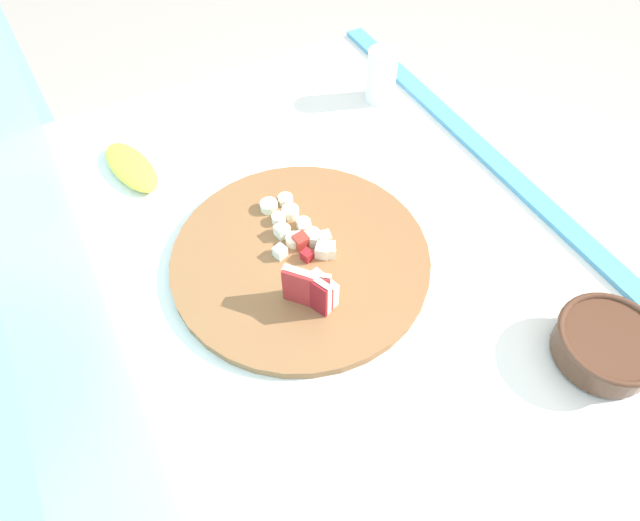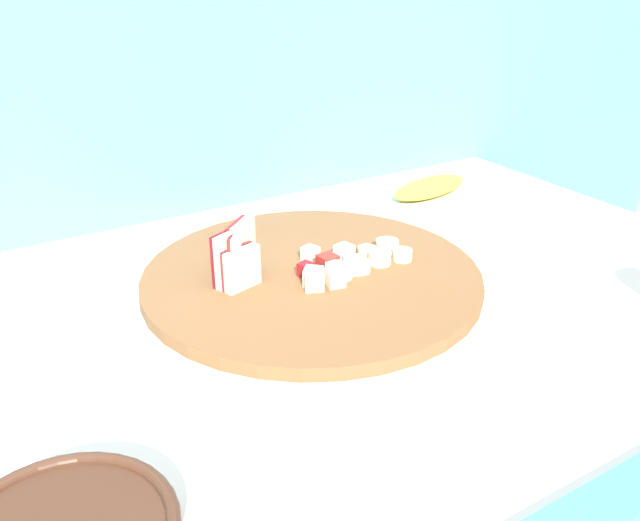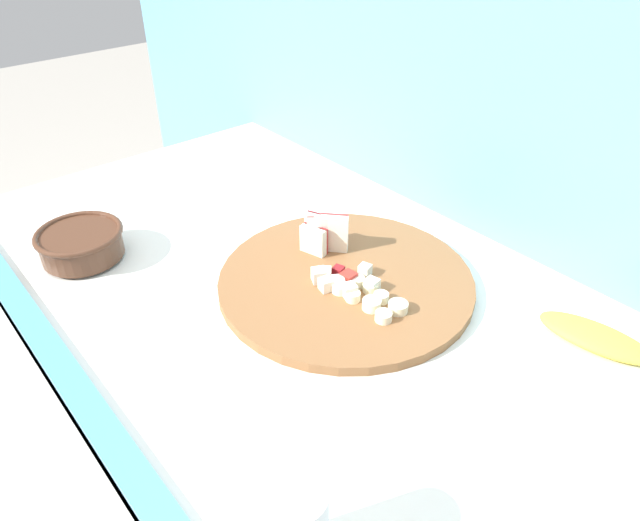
% 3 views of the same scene
% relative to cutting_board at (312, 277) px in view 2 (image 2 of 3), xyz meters
% --- Properties ---
extents(tile_backsplash, '(2.40, 0.04, 1.36)m').
position_rel_cutting_board_xyz_m(tile_backsplash, '(-0.07, 0.32, -0.22)').
color(tile_backsplash, '#5BA3C1').
rests_on(tile_backsplash, ground).
extents(cutting_board, '(0.41, 0.41, 0.02)m').
position_rel_cutting_board_xyz_m(cutting_board, '(0.00, 0.00, 0.00)').
color(cutting_board, brown).
rests_on(cutting_board, tiled_countertop).
extents(apple_wedge_fan, '(0.07, 0.07, 0.07)m').
position_rel_cutting_board_xyz_m(apple_wedge_fan, '(-0.09, 0.02, 0.04)').
color(apple_wedge_fan, '#A32323').
rests_on(apple_wedge_fan, cutting_board).
extents(apple_dice_pile, '(0.10, 0.10, 0.02)m').
position_rel_cutting_board_xyz_m(apple_dice_pile, '(0.01, -0.02, 0.02)').
color(apple_dice_pile, beige).
rests_on(apple_dice_pile, cutting_board).
extents(banana_slice_rows, '(0.12, 0.06, 0.02)m').
position_rel_cutting_board_xyz_m(banana_slice_rows, '(0.07, -0.01, 0.02)').
color(banana_slice_rows, '#F4EAC6').
rests_on(banana_slice_rows, cutting_board).
extents(banana_peel, '(0.17, 0.09, 0.02)m').
position_rel_cutting_board_xyz_m(banana_peel, '(0.33, 0.18, 0.00)').
color(banana_peel, gold).
rests_on(banana_peel, tiled_countertop).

